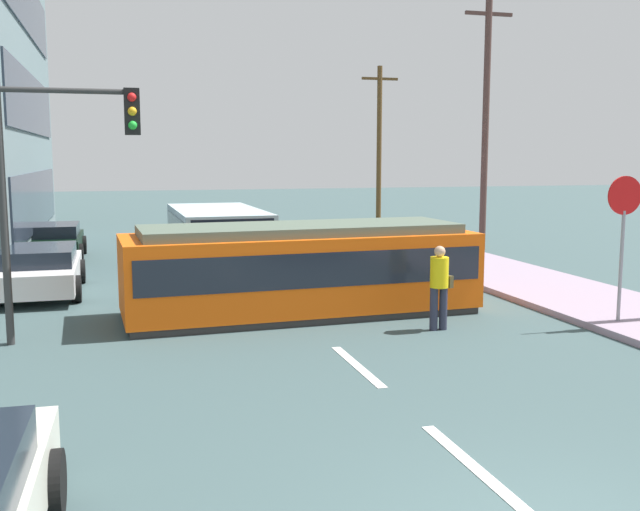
{
  "coord_description": "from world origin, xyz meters",
  "views": [
    {
      "loc": [
        -3.69,
        -4.93,
        3.4
      ],
      "look_at": [
        0.43,
        9.79,
        1.31
      ],
      "focal_mm": 40.85,
      "sensor_mm": 36.0,
      "label": 1
    }
  ],
  "objects_px": {
    "streetcar_tram": "(301,268)",
    "city_bus": "(217,234)",
    "pedestrian_crossing": "(439,283)",
    "stop_sign": "(624,218)",
    "utility_pole_mid": "(486,121)",
    "parked_sedan_mid": "(40,269)",
    "traffic_light_mast": "(60,160)",
    "utility_pole_far": "(379,143)",
    "parked_sedan_far": "(53,241)"
  },
  "relations": [
    {
      "from": "traffic_light_mast",
      "to": "streetcar_tram",
      "type": "bearing_deg",
      "value": 13.22
    },
    {
      "from": "pedestrian_crossing",
      "to": "utility_pole_far",
      "type": "bearing_deg",
      "value": 72.99
    },
    {
      "from": "parked_sedan_far",
      "to": "traffic_light_mast",
      "type": "distance_m",
      "value": 11.82
    },
    {
      "from": "pedestrian_crossing",
      "to": "stop_sign",
      "type": "height_order",
      "value": "stop_sign"
    },
    {
      "from": "city_bus",
      "to": "pedestrian_crossing",
      "type": "distance_m",
      "value": 9.79
    },
    {
      "from": "traffic_light_mast",
      "to": "pedestrian_crossing",
      "type": "bearing_deg",
      "value": -8.53
    },
    {
      "from": "stop_sign",
      "to": "parked_sedan_far",
      "type": "bearing_deg",
      "value": 131.23
    },
    {
      "from": "traffic_light_mast",
      "to": "city_bus",
      "type": "bearing_deg",
      "value": 64.71
    },
    {
      "from": "city_bus",
      "to": "traffic_light_mast",
      "type": "relative_size",
      "value": 1.23
    },
    {
      "from": "streetcar_tram",
      "to": "pedestrian_crossing",
      "type": "xyz_separation_m",
      "value": [
        2.26,
        -2.16,
        -0.06
      ]
    },
    {
      "from": "city_bus",
      "to": "utility_pole_mid",
      "type": "relative_size",
      "value": 0.65
    },
    {
      "from": "parked_sedan_mid",
      "to": "parked_sedan_far",
      "type": "bearing_deg",
      "value": 91.6
    },
    {
      "from": "parked_sedan_mid",
      "to": "stop_sign",
      "type": "xyz_separation_m",
      "value": [
        11.47,
        -6.91,
        1.57
      ]
    },
    {
      "from": "city_bus",
      "to": "traffic_light_mast",
      "type": "height_order",
      "value": "traffic_light_mast"
    },
    {
      "from": "utility_pole_far",
      "to": "parked_sedan_mid",
      "type": "bearing_deg",
      "value": -134.57
    },
    {
      "from": "city_bus",
      "to": "utility_pole_mid",
      "type": "xyz_separation_m",
      "value": [
        9.92,
        1.72,
        3.63
      ]
    },
    {
      "from": "pedestrian_crossing",
      "to": "stop_sign",
      "type": "xyz_separation_m",
      "value": [
        3.54,
        -0.78,
        1.25
      ]
    },
    {
      "from": "parked_sedan_mid",
      "to": "traffic_light_mast",
      "type": "distance_m",
      "value": 5.82
    },
    {
      "from": "pedestrian_crossing",
      "to": "utility_pole_mid",
      "type": "bearing_deg",
      "value": 58.23
    },
    {
      "from": "city_bus",
      "to": "parked_sedan_mid",
      "type": "xyz_separation_m",
      "value": [
        -4.83,
        -3.17,
        -0.42
      ]
    },
    {
      "from": "streetcar_tram",
      "to": "city_bus",
      "type": "distance_m",
      "value": 7.18
    },
    {
      "from": "traffic_light_mast",
      "to": "parked_sedan_mid",
      "type": "bearing_deg",
      "value": 100.45
    },
    {
      "from": "parked_sedan_far",
      "to": "utility_pole_far",
      "type": "bearing_deg",
      "value": 29.22
    },
    {
      "from": "parked_sedan_mid",
      "to": "utility_pole_mid",
      "type": "height_order",
      "value": "utility_pole_mid"
    },
    {
      "from": "streetcar_tram",
      "to": "utility_pole_mid",
      "type": "bearing_deg",
      "value": 44.28
    },
    {
      "from": "streetcar_tram",
      "to": "utility_pole_far",
      "type": "distance_m",
      "value": 20.5
    },
    {
      "from": "streetcar_tram",
      "to": "pedestrian_crossing",
      "type": "relative_size",
      "value": 4.56
    },
    {
      "from": "city_bus",
      "to": "stop_sign",
      "type": "xyz_separation_m",
      "value": [
        6.64,
        -10.08,
        1.15
      ]
    },
    {
      "from": "traffic_light_mast",
      "to": "utility_pole_mid",
      "type": "distance_m",
      "value": 17.09
    },
    {
      "from": "pedestrian_crossing",
      "to": "stop_sign",
      "type": "bearing_deg",
      "value": -12.5
    },
    {
      "from": "stop_sign",
      "to": "utility_pole_mid",
      "type": "xyz_separation_m",
      "value": [
        3.28,
        11.8,
        2.48
      ]
    },
    {
      "from": "city_bus",
      "to": "parked_sedan_far",
      "type": "bearing_deg",
      "value": 147.35
    },
    {
      "from": "city_bus",
      "to": "pedestrian_crossing",
      "type": "xyz_separation_m",
      "value": [
        3.1,
        -9.29,
        -0.1
      ]
    },
    {
      "from": "streetcar_tram",
      "to": "city_bus",
      "type": "xyz_separation_m",
      "value": [
        -0.84,
        7.13,
        0.03
      ]
    },
    {
      "from": "streetcar_tram",
      "to": "pedestrian_crossing",
      "type": "height_order",
      "value": "streetcar_tram"
    },
    {
      "from": "parked_sedan_mid",
      "to": "stop_sign",
      "type": "relative_size",
      "value": 1.58
    },
    {
      "from": "streetcar_tram",
      "to": "traffic_light_mast",
      "type": "relative_size",
      "value": 1.6
    },
    {
      "from": "streetcar_tram",
      "to": "parked_sedan_far",
      "type": "bearing_deg",
      "value": 119.48
    },
    {
      "from": "parked_sedan_mid",
      "to": "traffic_light_mast",
      "type": "bearing_deg",
      "value": -79.55
    },
    {
      "from": "city_bus",
      "to": "parked_sedan_far",
      "type": "relative_size",
      "value": 1.45
    },
    {
      "from": "pedestrian_crossing",
      "to": "parked_sedan_mid",
      "type": "distance_m",
      "value": 10.02
    },
    {
      "from": "utility_pole_mid",
      "to": "traffic_light_mast",
      "type": "bearing_deg",
      "value": -144.19
    },
    {
      "from": "parked_sedan_mid",
      "to": "utility_pole_mid",
      "type": "distance_m",
      "value": 16.06
    },
    {
      "from": "parked_sedan_far",
      "to": "utility_pole_far",
      "type": "xyz_separation_m",
      "value": [
        14.39,
        8.05,
        3.39
      ]
    },
    {
      "from": "stop_sign",
      "to": "utility_pole_mid",
      "type": "height_order",
      "value": "utility_pole_mid"
    },
    {
      "from": "streetcar_tram",
      "to": "pedestrian_crossing",
      "type": "bearing_deg",
      "value": -43.7
    },
    {
      "from": "streetcar_tram",
      "to": "city_bus",
      "type": "bearing_deg",
      "value": 96.69
    },
    {
      "from": "parked_sedan_mid",
      "to": "utility_pole_mid",
      "type": "bearing_deg",
      "value": 18.36
    },
    {
      "from": "parked_sedan_far",
      "to": "utility_pole_far",
      "type": "height_order",
      "value": "utility_pole_far"
    },
    {
      "from": "city_bus",
      "to": "parked_sedan_far",
      "type": "height_order",
      "value": "city_bus"
    }
  ]
}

